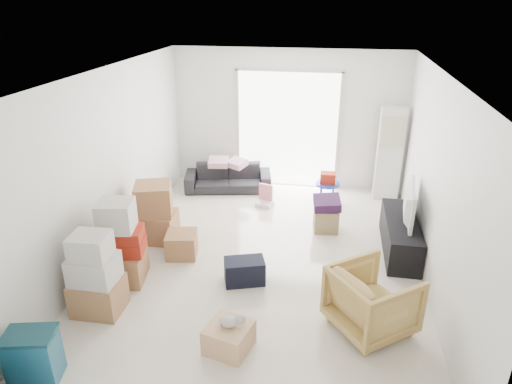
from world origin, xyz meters
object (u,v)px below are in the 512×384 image
Objects in this scene: ottoman at (326,219)px; sofa at (228,174)px; tv_console at (400,235)px; television at (403,216)px; kids_table at (328,182)px; storage_bins at (33,356)px; wood_crate at (229,337)px; armchair at (373,298)px; ac_tower at (389,154)px.

sofa is at bearing 144.84° from ottoman.
tv_console is 0.92× the size of sofa.
kids_table is (-1.14, 1.59, -0.17)m from television.
kids_table is (2.76, 4.86, 0.13)m from storage_bins.
sofa is at bearing 81.23° from storage_bins.
kids_table is at bearing 77.23° from wood_crate.
television is 1.97m from kids_table.
armchair is (-0.53, -1.89, 0.17)m from tv_console.
armchair is (-0.53, -1.89, -0.15)m from television.
kids_table is (-1.14, 1.59, 0.15)m from tv_console.
television is at bearing -54.34° from kids_table.
storage_bins is 1.24× the size of wood_crate.
armchair is 3.54m from kids_table.
kids_table is (-0.62, 3.48, -0.02)m from armchair.
armchair is 1.50× the size of storage_bins.
wood_crate is at bearing 22.50° from storage_bins.
ottoman is at bearing -124.83° from ac_tower.
television is 2.48× the size of ottoman.
sofa reaches higher than ottoman.
wood_crate is at bearing -114.10° from ac_tower.
television reaches higher than ottoman.
tv_console is at bearing -54.34° from kids_table.
ac_tower is 2.11m from tv_console.
wood_crate is (1.03, -4.37, -0.18)m from sofa.
television reaches higher than kids_table.
storage_bins reaches higher than ottoman.
tv_console is 3.63m from sofa.
ottoman reaches higher than wood_crate.
wood_crate is at bearing -107.66° from ottoman.
ac_tower is 1.13× the size of tv_console.
television is (0.00, -0.00, 0.32)m from tv_console.
storage_bins is (-0.79, -5.13, -0.04)m from sofa.
wood_crate is at bearing 74.24° from armchair.
sofa is 2.43m from ottoman.
sofa is (-3.11, 1.86, 0.07)m from tv_console.
armchair is at bearing 21.83° from wood_crate.
wood_crate is (1.83, 0.76, -0.13)m from storage_bins.
television reaches higher than tv_console.
armchair is 1.69m from wood_crate.
sofa is 2.97× the size of storage_bins.
armchair is at bearing -105.58° from tv_console.
kids_table is at bearing -19.16° from sofa.
television reaches higher than storage_bins.
television is 5.10m from storage_bins.
storage_bins is at bearing -126.10° from ac_tower.
kids_table is (-0.02, 1.13, 0.22)m from ottoman.
sofa is at bearing -177.19° from ac_tower.
sofa is 1.97× the size of armchair.
tv_console is at bearing 50.43° from wood_crate.
ottoman is (2.77, 3.73, -0.09)m from storage_bins.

